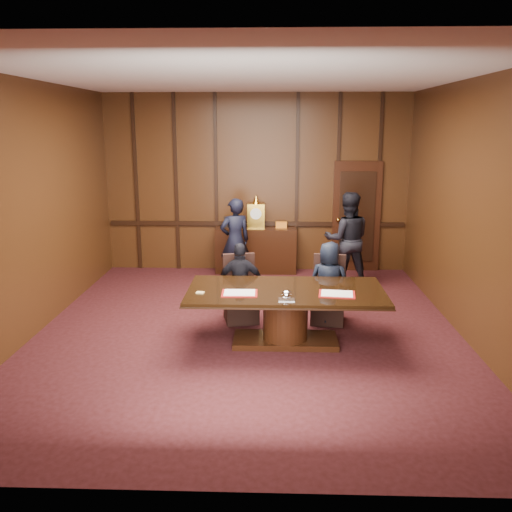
# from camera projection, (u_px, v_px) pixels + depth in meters

# --- Properties ---
(room) EXTENTS (7.00, 7.04, 3.50)m
(room) POSITION_uv_depth(u_px,v_px,m) (253.00, 211.00, 7.49)
(room) COLOR black
(room) RESTS_ON ground
(sideboard) EXTENTS (1.60, 0.45, 1.54)m
(sideboard) POSITION_uv_depth(u_px,v_px,m) (256.00, 248.00, 10.82)
(sideboard) COLOR black
(sideboard) RESTS_ON ground
(conference_table) EXTENTS (2.62, 1.32, 0.76)m
(conference_table) POSITION_uv_depth(u_px,v_px,m) (286.00, 307.00, 7.23)
(conference_table) COLOR black
(conference_table) RESTS_ON ground
(folder_left) EXTENTS (0.47, 0.34, 0.02)m
(folder_left) POSITION_uv_depth(u_px,v_px,m) (240.00, 293.00, 6.99)
(folder_left) COLOR #A0110E
(folder_left) RESTS_ON conference_table
(folder_right) EXTENTS (0.49, 0.38, 0.02)m
(folder_right) POSITION_uv_depth(u_px,v_px,m) (337.00, 294.00, 6.96)
(folder_right) COLOR #A0110E
(folder_right) RESTS_ON conference_table
(inkstand) EXTENTS (0.20, 0.14, 0.12)m
(inkstand) POSITION_uv_depth(u_px,v_px,m) (287.00, 296.00, 6.72)
(inkstand) COLOR white
(inkstand) RESTS_ON conference_table
(notepad) EXTENTS (0.11, 0.09, 0.01)m
(notepad) POSITION_uv_depth(u_px,v_px,m) (200.00, 293.00, 7.02)
(notepad) COLOR #E5BF70
(notepad) RESTS_ON conference_table
(chair_left) EXTENTS (0.57, 0.57, 0.99)m
(chair_left) POSITION_uv_depth(u_px,v_px,m) (241.00, 302.00, 8.16)
(chair_left) COLOR black
(chair_left) RESTS_ON ground
(chair_right) EXTENTS (0.54, 0.54, 0.99)m
(chair_right) POSITION_uv_depth(u_px,v_px,m) (328.00, 302.00, 8.11)
(chair_right) COLOR black
(chair_right) RESTS_ON ground
(signatory_left) EXTENTS (0.72, 0.31, 1.21)m
(signatory_left) POSITION_uv_depth(u_px,v_px,m) (241.00, 283.00, 8.01)
(signatory_left) COLOR black
(signatory_left) RESTS_ON ground
(signatory_right) EXTENTS (0.69, 0.56, 1.24)m
(signatory_right) POSITION_uv_depth(u_px,v_px,m) (329.00, 283.00, 7.96)
(signatory_right) COLOR black
(signatory_right) RESTS_ON ground
(witness_left) EXTENTS (0.68, 0.57, 1.58)m
(witness_left) POSITION_uv_depth(u_px,v_px,m) (235.00, 241.00, 10.06)
(witness_left) COLOR black
(witness_left) RESTS_ON ground
(witness_right) EXTENTS (0.84, 0.66, 1.73)m
(witness_right) POSITION_uv_depth(u_px,v_px,m) (347.00, 240.00, 9.80)
(witness_right) COLOR black
(witness_right) RESTS_ON ground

